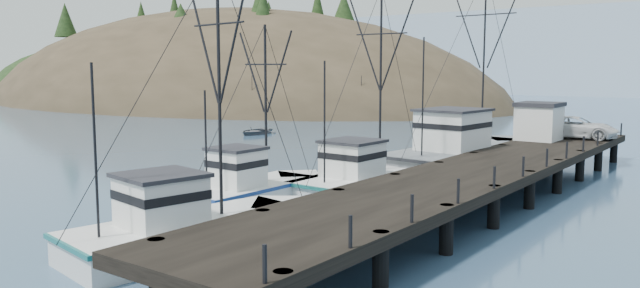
# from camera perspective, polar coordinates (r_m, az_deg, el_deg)

# --- Properties ---
(ground) EXTENTS (400.00, 400.00, 0.00)m
(ground) POSITION_cam_1_polar(r_m,az_deg,el_deg) (32.23, -21.85, -6.67)
(ground) COLOR #324F6F
(ground) RESTS_ON ground
(pier) EXTENTS (6.00, 44.00, 2.00)m
(pier) POSITION_cam_1_polar(r_m,az_deg,el_deg) (35.14, 14.62, -2.48)
(pier) COLOR black
(pier) RESTS_ON ground
(headland) EXTENTS (134.80, 78.00, 51.00)m
(headland) POSITION_cam_1_polar(r_m,az_deg,el_deg) (139.64, -10.40, 2.00)
(headland) COLOR #382D1E
(headland) RESTS_ON ground
(distant_ridge_far) EXTENTS (180.00, 25.00, 18.00)m
(distant_ridge_far) POSITION_cam_1_polar(r_m,az_deg,el_deg) (212.15, 18.28, 4.67)
(distant_ridge_far) COLOR silver
(distant_ridge_far) RESTS_ON ground
(moored_sailboats) EXTENTS (23.90, 17.54, 6.35)m
(moored_sailboats) POSITION_cam_1_polar(r_m,az_deg,el_deg) (95.57, -1.81, 2.80)
(moored_sailboats) COLOR silver
(moored_sailboats) RESTS_ON ground
(trawler_near) EXTENTS (5.63, 12.09, 12.06)m
(trawler_near) POSITION_cam_1_polar(r_m,az_deg,el_deg) (26.12, -10.99, -7.58)
(trawler_near) COLOR silver
(trawler_near) RESTS_ON ground
(trawler_mid) EXTENTS (3.40, 9.79, 9.95)m
(trawler_mid) POSITION_cam_1_polar(r_m,az_deg,el_deg) (33.53, -5.93, -4.25)
(trawler_mid) COLOR silver
(trawler_mid) RESTS_ON ground
(trawler_far) EXTENTS (4.22, 12.17, 12.34)m
(trawler_far) POSITION_cam_1_polar(r_m,az_deg,el_deg) (36.79, 4.50, -3.23)
(trawler_far) COLOR silver
(trawler_far) RESTS_ON ground
(work_vessel) EXTENTS (6.52, 17.71, 14.47)m
(work_vessel) POSITION_cam_1_polar(r_m,az_deg,el_deg) (45.13, 13.49, -0.98)
(work_vessel) COLOR slate
(work_vessel) RESTS_ON ground
(pier_shed) EXTENTS (3.00, 3.20, 2.80)m
(pier_shed) POSITION_cam_1_polar(r_m,az_deg,el_deg) (48.91, 19.40, 2.01)
(pier_shed) COLOR silver
(pier_shed) RESTS_ON pier
(pickup_truck) EXTENTS (6.31, 3.53, 1.67)m
(pickup_truck) POSITION_cam_1_polar(r_m,az_deg,el_deg) (51.03, 22.37, 1.41)
(pickup_truck) COLOR silver
(pickup_truck) RESTS_ON pier
(motorboat) EXTENTS (3.96, 5.16, 0.99)m
(motorboat) POSITION_cam_1_polar(r_m,az_deg,el_deg) (69.47, -5.93, 0.90)
(motorboat) COLOR #505359
(motorboat) RESTS_ON ground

